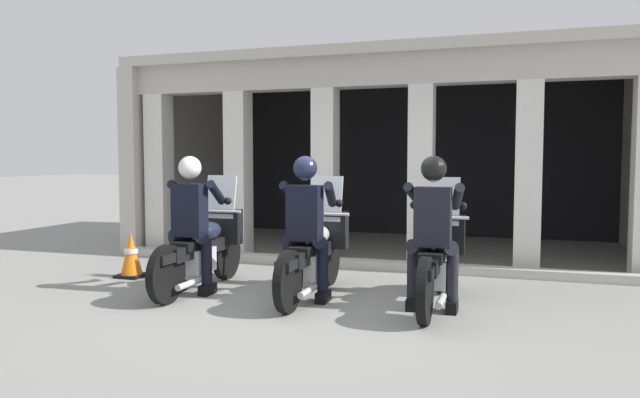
% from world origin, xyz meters
% --- Properties ---
extents(ground_plane, '(80.00, 80.00, 0.00)m').
position_xyz_m(ground_plane, '(0.00, 3.00, 0.00)').
color(ground_plane, gray).
extents(station_building, '(8.40, 4.18, 3.21)m').
position_xyz_m(station_building, '(0.14, 4.57, 1.98)').
color(station_building, black).
rests_on(station_building, ground).
extents(kerb_strip, '(7.90, 0.24, 0.12)m').
position_xyz_m(kerb_strip, '(0.14, 2.08, 0.06)').
color(kerb_strip, '#B7B5AD').
rests_on(kerb_strip, ground).
extents(motorcycle_left, '(0.62, 2.04, 1.35)m').
position_xyz_m(motorcycle_left, '(-1.37, 0.22, 0.50)').
color(motorcycle_left, black).
rests_on(motorcycle_left, ground).
extents(police_officer_left, '(0.63, 0.61, 1.58)m').
position_xyz_m(police_officer_left, '(-1.37, -0.06, 0.94)').
color(police_officer_left, black).
rests_on(police_officer_left, ground).
extents(motorcycle_center, '(0.62, 2.04, 1.35)m').
position_xyz_m(motorcycle_center, '(0.00, 0.29, 0.50)').
color(motorcycle_center, black).
rests_on(motorcycle_center, ground).
extents(police_officer_center, '(0.63, 0.61, 1.58)m').
position_xyz_m(police_officer_center, '(0.00, 0.00, 0.94)').
color(police_officer_center, black).
rests_on(police_officer_center, ground).
extents(motorcycle_right, '(0.62, 2.04, 1.35)m').
position_xyz_m(motorcycle_right, '(1.37, 0.29, 0.50)').
color(motorcycle_right, black).
rests_on(motorcycle_right, ground).
extents(police_officer_right, '(0.63, 0.61, 1.58)m').
position_xyz_m(police_officer_right, '(1.37, 0.01, 0.94)').
color(police_officer_right, black).
rests_on(police_officer_right, ground).
extents(traffic_cone_flank, '(0.34, 0.34, 0.59)m').
position_xyz_m(traffic_cone_flank, '(-2.62, 0.53, 0.29)').
color(traffic_cone_flank, black).
rests_on(traffic_cone_flank, ground).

